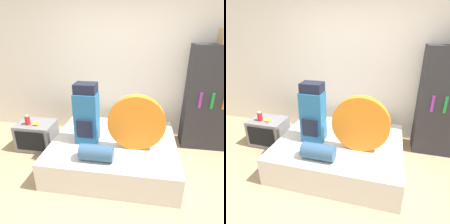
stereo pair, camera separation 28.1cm
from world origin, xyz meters
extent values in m
plane|color=tan|center=(0.00, 0.00, 0.00)|extent=(16.00, 16.00, 0.00)
cube|color=white|center=(0.00, 1.85, 1.30)|extent=(8.00, 0.05, 2.60)
cube|color=silver|center=(-0.03, 0.78, 0.20)|extent=(1.80, 1.51, 0.41)
cube|color=#23669E|center=(-0.42, 0.71, 0.77)|extent=(0.32, 0.25, 0.73)
cube|color=#191E33|center=(-0.42, 0.72, 1.21)|extent=(0.30, 0.23, 0.13)
cube|color=#191E33|center=(-0.42, 0.57, 0.66)|extent=(0.23, 0.03, 0.26)
cylinder|color=orange|center=(0.29, 0.62, 0.79)|extent=(0.76, 0.12, 0.76)
cylinder|color=#33567A|center=(-0.18, 0.26, 0.51)|extent=(0.42, 0.21, 0.21)
cube|color=gray|center=(-1.42, 1.02, 0.23)|extent=(0.62, 0.46, 0.47)
cube|color=black|center=(-1.42, 0.78, 0.24)|extent=(0.49, 0.02, 0.34)
cylinder|color=red|center=(-1.51, 0.95, 0.54)|extent=(0.08, 0.08, 0.15)
cylinder|color=white|center=(-1.51, 0.95, 0.62)|extent=(0.06, 0.06, 0.02)
ellipsoid|color=yellow|center=(-1.39, 0.98, 0.49)|extent=(0.08, 0.15, 0.04)
ellipsoid|color=yellow|center=(-1.38, 0.98, 0.49)|extent=(0.06, 0.15, 0.04)
ellipsoid|color=yellow|center=(-1.37, 0.98, 0.49)|extent=(0.04, 0.15, 0.04)
ellipsoid|color=yellow|center=(-1.36, 0.98, 0.49)|extent=(0.06, 0.15, 0.04)
ellipsoid|color=yellow|center=(-1.35, 0.98, 0.49)|extent=(0.08, 0.15, 0.04)
cube|color=#2D2D33|center=(1.52, 1.54, 0.87)|extent=(0.89, 0.38, 1.73)
cube|color=purple|center=(1.25, 1.34, 0.90)|extent=(0.04, 0.02, 0.25)
cube|color=#1E8E38|center=(1.43, 1.34, 0.90)|extent=(0.04, 0.02, 0.25)
camera|label=1|loc=(0.33, -1.78, 1.96)|focal=32.00mm
camera|label=2|loc=(0.61, -1.72, 1.96)|focal=32.00mm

